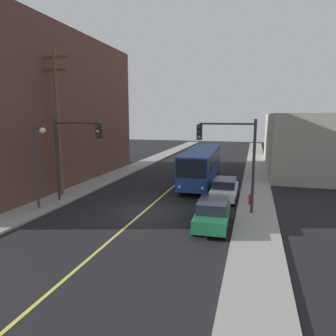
% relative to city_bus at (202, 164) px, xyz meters
% --- Properties ---
extents(ground_plane, '(120.00, 120.00, 0.00)m').
position_rel_city_bus_xyz_m(ground_plane, '(-2.20, -10.04, -1.82)').
color(ground_plane, black).
extents(sidewalk_left, '(2.50, 90.00, 0.15)m').
position_rel_city_bus_xyz_m(sidewalk_left, '(-9.45, -0.04, -1.74)').
color(sidewalk_left, gray).
rests_on(sidewalk_left, ground).
extents(sidewalk_right, '(2.50, 90.00, 0.15)m').
position_rel_city_bus_xyz_m(sidewalk_right, '(5.05, -0.04, -1.74)').
color(sidewalk_right, gray).
rests_on(sidewalk_right, ground).
extents(lane_stripe_center, '(0.16, 60.00, 0.01)m').
position_rel_city_bus_xyz_m(lane_stripe_center, '(-2.20, 4.96, -1.81)').
color(lane_stripe_center, '#D8CC4C').
rests_on(lane_stripe_center, ground).
extents(building_left_brick, '(10.00, 23.75, 13.79)m').
position_rel_city_bus_xyz_m(building_left_brick, '(-15.69, -3.99, 5.08)').
color(building_left_brick, brown).
rests_on(building_left_brick, ground).
extents(building_right_warehouse, '(12.00, 22.73, 6.60)m').
position_rel_city_bus_xyz_m(building_right_warehouse, '(12.29, 11.89, 1.48)').
color(building_right_warehouse, gray).
rests_on(building_right_warehouse, ground).
extents(city_bus, '(2.92, 12.22, 3.20)m').
position_rel_city_bus_xyz_m(city_bus, '(0.00, 0.00, 0.00)').
color(city_bus, navy).
rests_on(city_bus, ground).
extents(parked_car_green, '(1.93, 4.45, 1.62)m').
position_rel_city_bus_xyz_m(parked_car_green, '(2.62, -11.61, -0.98)').
color(parked_car_green, '#196038').
rests_on(parked_car_green, ground).
extents(parked_car_white, '(1.83, 4.41, 1.62)m').
position_rel_city_bus_xyz_m(parked_car_white, '(2.69, -5.41, -0.98)').
color(parked_car_white, silver).
rests_on(parked_car_white, ground).
extents(utility_pole_near, '(2.40, 0.28, 11.08)m').
position_rel_city_bus_xyz_m(utility_pole_near, '(-9.83, -8.01, 4.39)').
color(utility_pole_near, brown).
rests_on(utility_pole_near, sidewalk_left).
extents(traffic_signal_left_corner, '(3.75, 0.48, 6.00)m').
position_rel_city_bus_xyz_m(traffic_signal_left_corner, '(-7.61, -9.38, 2.49)').
color(traffic_signal_left_corner, '#2D2D33').
rests_on(traffic_signal_left_corner, sidewalk_left).
extents(traffic_signal_right_corner, '(3.75, 0.48, 6.00)m').
position_rel_city_bus_xyz_m(traffic_signal_right_corner, '(3.21, -8.68, 2.49)').
color(traffic_signal_right_corner, '#2D2D33').
rests_on(traffic_signal_right_corner, sidewalk_right).
extents(street_lamp_left, '(0.98, 0.40, 5.50)m').
position_rel_city_bus_xyz_m(street_lamp_left, '(-9.03, -11.52, 1.92)').
color(street_lamp_left, '#38383D').
rests_on(street_lamp_left, sidewalk_left).
extents(fire_hydrant, '(0.44, 0.26, 0.84)m').
position_rel_city_bus_xyz_m(fire_hydrant, '(4.65, -6.69, -1.23)').
color(fire_hydrant, red).
rests_on(fire_hydrant, sidewalk_right).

